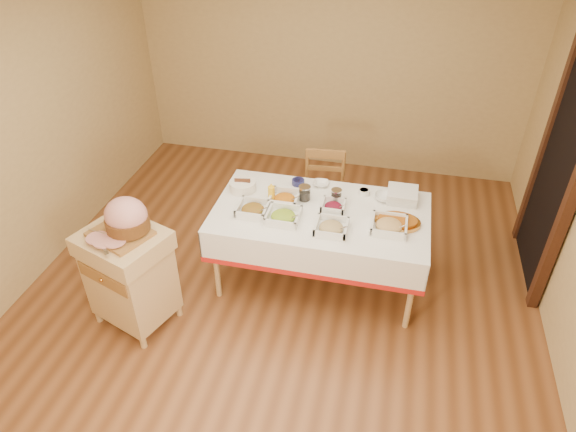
{
  "coord_description": "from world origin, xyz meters",
  "views": [
    {
      "loc": [
        0.84,
        -3.23,
        3.25
      ],
      "look_at": [
        0.04,
        0.2,
        0.74
      ],
      "focal_mm": 32.0,
      "sensor_mm": 36.0,
      "label": 1
    }
  ],
  "objects_px": {
    "dining_chair": "(323,197)",
    "brass_platter": "(397,221)",
    "butcher_cart": "(130,273)",
    "preserve_jar_right": "(336,196)",
    "mustard_bottle": "(271,193)",
    "plate_stack": "(402,195)",
    "preserve_jar_left": "(305,194)",
    "ham_on_board": "(125,219)",
    "bread_basket": "(243,186)",
    "dining_table": "(320,227)"
  },
  "relations": [
    {
      "from": "dining_table",
      "to": "preserve_jar_left",
      "type": "height_order",
      "value": "preserve_jar_left"
    },
    {
      "from": "dining_table",
      "to": "mustard_bottle",
      "type": "xyz_separation_m",
      "value": [
        -0.45,
        0.06,
        0.24
      ]
    },
    {
      "from": "bread_basket",
      "to": "plate_stack",
      "type": "relative_size",
      "value": 0.92
    },
    {
      "from": "ham_on_board",
      "to": "brass_platter",
      "type": "height_order",
      "value": "ham_on_board"
    },
    {
      "from": "preserve_jar_left",
      "to": "butcher_cart",
      "type": "bearing_deg",
      "value": -141.21
    },
    {
      "from": "mustard_bottle",
      "to": "brass_platter",
      "type": "relative_size",
      "value": 0.49
    },
    {
      "from": "plate_stack",
      "to": "butcher_cart",
      "type": "bearing_deg",
      "value": -150.19
    },
    {
      "from": "preserve_jar_left",
      "to": "plate_stack",
      "type": "bearing_deg",
      "value": 13.18
    },
    {
      "from": "ham_on_board",
      "to": "preserve_jar_right",
      "type": "distance_m",
      "value": 1.75
    },
    {
      "from": "preserve_jar_left",
      "to": "preserve_jar_right",
      "type": "bearing_deg",
      "value": 7.03
    },
    {
      "from": "preserve_jar_left",
      "to": "bread_basket",
      "type": "relative_size",
      "value": 0.56
    },
    {
      "from": "mustard_bottle",
      "to": "brass_platter",
      "type": "height_order",
      "value": "mustard_bottle"
    },
    {
      "from": "brass_platter",
      "to": "preserve_jar_left",
      "type": "bearing_deg",
      "value": 167.71
    },
    {
      "from": "brass_platter",
      "to": "plate_stack",
      "type": "bearing_deg",
      "value": 87.38
    },
    {
      "from": "preserve_jar_right",
      "to": "butcher_cart",
      "type": "bearing_deg",
      "value": -145.82
    },
    {
      "from": "preserve_jar_right",
      "to": "mustard_bottle",
      "type": "relative_size",
      "value": 0.65
    },
    {
      "from": "ham_on_board",
      "to": "preserve_jar_right",
      "type": "height_order",
      "value": "ham_on_board"
    },
    {
      "from": "butcher_cart",
      "to": "bread_basket",
      "type": "xyz_separation_m",
      "value": [
        0.65,
        1.01,
        0.3
      ]
    },
    {
      "from": "plate_stack",
      "to": "brass_platter",
      "type": "relative_size",
      "value": 0.69
    },
    {
      "from": "butcher_cart",
      "to": "plate_stack",
      "type": "bearing_deg",
      "value": 29.81
    },
    {
      "from": "butcher_cart",
      "to": "preserve_jar_right",
      "type": "height_order",
      "value": "butcher_cart"
    },
    {
      "from": "dining_chair",
      "to": "preserve_jar_left",
      "type": "xyz_separation_m",
      "value": [
        -0.09,
        -0.51,
        0.35
      ]
    },
    {
      "from": "ham_on_board",
      "to": "plate_stack",
      "type": "relative_size",
      "value": 1.77
    },
    {
      "from": "butcher_cart",
      "to": "mustard_bottle",
      "type": "bearing_deg",
      "value": 43.31
    },
    {
      "from": "dining_chair",
      "to": "brass_platter",
      "type": "distance_m",
      "value": 1.05
    },
    {
      "from": "ham_on_board",
      "to": "mustard_bottle",
      "type": "xyz_separation_m",
      "value": [
        0.9,
        0.85,
        -0.17
      ]
    },
    {
      "from": "ham_on_board",
      "to": "brass_platter",
      "type": "bearing_deg",
      "value": 21.1
    },
    {
      "from": "dining_chair",
      "to": "brass_platter",
      "type": "height_order",
      "value": "dining_chair"
    },
    {
      "from": "preserve_jar_left",
      "to": "plate_stack",
      "type": "height_order",
      "value": "preserve_jar_left"
    },
    {
      "from": "butcher_cart",
      "to": "preserve_jar_right",
      "type": "bearing_deg",
      "value": 34.18
    },
    {
      "from": "preserve_jar_left",
      "to": "mustard_bottle",
      "type": "distance_m",
      "value": 0.29
    },
    {
      "from": "dining_chair",
      "to": "plate_stack",
      "type": "distance_m",
      "value": 0.87
    },
    {
      "from": "butcher_cart",
      "to": "plate_stack",
      "type": "distance_m",
      "value": 2.38
    },
    {
      "from": "brass_platter",
      "to": "butcher_cart",
      "type": "bearing_deg",
      "value": -158.45
    },
    {
      "from": "butcher_cart",
      "to": "ham_on_board",
      "type": "bearing_deg",
      "value": 38.04
    },
    {
      "from": "dining_chair",
      "to": "plate_stack",
      "type": "xyz_separation_m",
      "value": [
        0.74,
        -0.32,
        0.33
      ]
    },
    {
      "from": "dining_chair",
      "to": "preserve_jar_right",
      "type": "height_order",
      "value": "dining_chair"
    },
    {
      "from": "ham_on_board",
      "to": "brass_platter",
      "type": "distance_m",
      "value": 2.14
    },
    {
      "from": "ham_on_board",
      "to": "mustard_bottle",
      "type": "relative_size",
      "value": 2.5
    },
    {
      "from": "preserve_jar_left",
      "to": "bread_basket",
      "type": "height_order",
      "value": "preserve_jar_left"
    },
    {
      "from": "ham_on_board",
      "to": "brass_platter",
      "type": "relative_size",
      "value": 1.22
    },
    {
      "from": "ham_on_board",
      "to": "preserve_jar_left",
      "type": "relative_size",
      "value": 3.41
    },
    {
      "from": "bread_basket",
      "to": "plate_stack",
      "type": "xyz_separation_m",
      "value": [
        1.4,
        0.17,
        0.0
      ]
    },
    {
      "from": "butcher_cart",
      "to": "ham_on_board",
      "type": "xyz_separation_m",
      "value": [
        0.05,
        0.04,
        0.51
      ]
    },
    {
      "from": "mustard_bottle",
      "to": "plate_stack",
      "type": "bearing_deg",
      "value": 14.43
    },
    {
      "from": "dining_chair",
      "to": "brass_platter",
      "type": "xyz_separation_m",
      "value": [
        0.73,
        -0.69,
        0.31
      ]
    },
    {
      "from": "mustard_bottle",
      "to": "brass_platter",
      "type": "xyz_separation_m",
      "value": [
        1.09,
        -0.09,
        -0.06
      ]
    },
    {
      "from": "dining_table",
      "to": "bread_basket",
      "type": "bearing_deg",
      "value": 166.91
    },
    {
      "from": "butcher_cart",
      "to": "ham_on_board",
      "type": "distance_m",
      "value": 0.52
    },
    {
      "from": "preserve_jar_left",
      "to": "brass_platter",
      "type": "xyz_separation_m",
      "value": [
        0.81,
        -0.18,
        -0.04
      ]
    }
  ]
}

